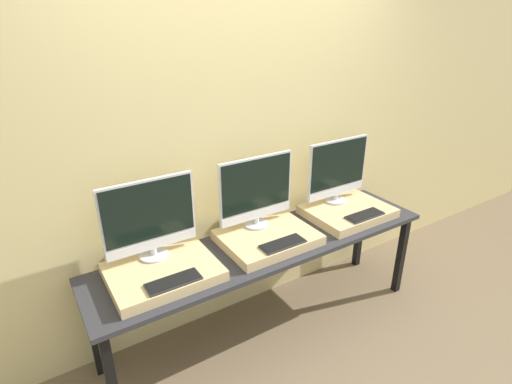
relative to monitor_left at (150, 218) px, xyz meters
name	(u,v)px	position (x,y,z in m)	size (l,w,h in m)	color
ground_plane	(291,350)	(0.72, -0.43, -1.02)	(12.00, 12.00, 0.00)	#756047
wall_back	(240,142)	(0.72, 0.20, 0.28)	(8.00, 0.04, 2.60)	#DBC684
workbench	(268,251)	(0.72, -0.15, -0.38)	(2.36, 0.57, 0.70)	#2D2D33
wooden_riser_left	(163,272)	(0.00, -0.14, -0.28)	(0.60, 0.48, 0.06)	#D6B77F
monitor_left	(150,218)	(0.00, 0.00, 0.00)	(0.54, 0.17, 0.49)	silver
keyboard_left	(174,281)	(0.00, -0.31, -0.25)	(0.29, 0.12, 0.01)	#2D2D2D
wooden_riser_center	(267,237)	(0.72, -0.14, -0.28)	(0.60, 0.48, 0.06)	#D6B77F
monitor_center	(256,191)	(0.72, 0.00, 0.00)	(0.54, 0.17, 0.49)	silver
keyboard_center	(283,244)	(0.72, -0.31, -0.25)	(0.29, 0.12, 0.01)	#2D2D2D
wooden_riser_right	(347,211)	(1.44, -0.14, -0.28)	(0.60, 0.48, 0.06)	#D6B77F
monitor_right	(337,170)	(1.44, 0.00, 0.00)	(0.54, 0.17, 0.49)	silver
keyboard_right	(365,215)	(1.44, -0.31, -0.25)	(0.29, 0.12, 0.01)	#2D2D2D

